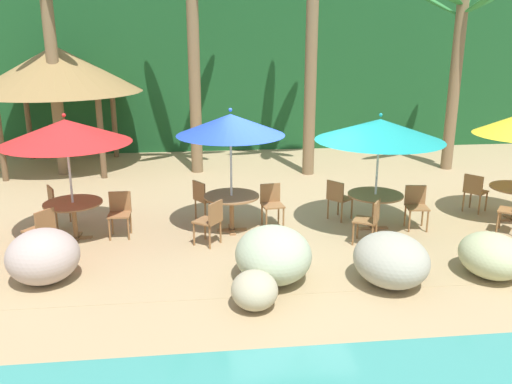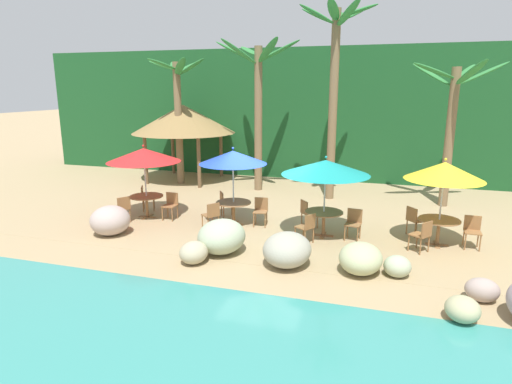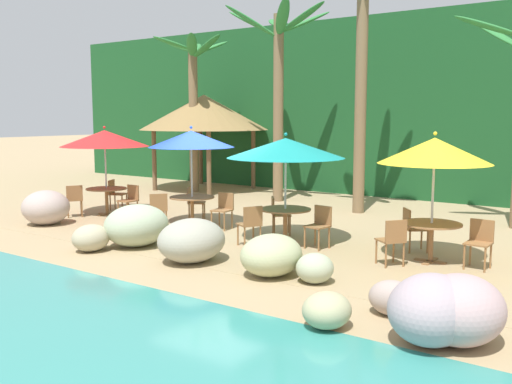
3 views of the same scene
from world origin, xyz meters
name	(u,v)px [view 1 (image 1 of 3)]	position (x,y,z in m)	size (l,w,h in m)	color
ground_plane	(288,233)	(0.00, 0.00, 0.00)	(120.00, 120.00, 0.00)	tan
terrace_deck	(288,233)	(0.00, 0.00, 0.00)	(18.00, 5.20, 0.01)	tan
foliage_backdrop	(245,57)	(0.00, 9.00, 3.00)	(28.00, 2.40, 6.00)	#194C23
rock_seawall	(429,264)	(1.77, -2.59, 0.40)	(11.79, 3.19, 0.88)	#A3A08E
umbrella_red	(66,132)	(-4.13, 0.16, 2.10)	(2.38, 2.38, 2.44)	silver
dining_table_red	(73,209)	(-4.13, 0.16, 0.61)	(1.10, 1.10, 0.74)	olive
chair_red_seaward	(120,211)	(-3.28, 0.24, 0.51)	(0.43, 0.43, 0.87)	olive
chair_red_inland	(57,203)	(-4.60, 0.88, 0.51)	(0.57, 0.57, 0.87)	olive
chair_red_left	(42,228)	(-4.54, -0.59, 0.51)	(0.59, 0.59, 0.87)	olive
umbrella_blue	(231,125)	(-1.10, 0.27, 2.15)	(2.09, 2.09, 2.47)	silver
dining_table_blue	(232,201)	(-1.10, 0.27, 0.61)	(1.10, 1.10, 0.74)	olive
chair_blue_seaward	(272,202)	(-0.27, 0.46, 0.51)	(0.47, 0.48, 0.87)	olive
chair_blue_inland	(204,197)	(-1.65, 0.93, 0.51)	(0.59, 0.59, 0.87)	olive
chair_blue_left	(211,219)	(-1.54, -0.47, 0.51)	(0.59, 0.59, 0.87)	olive
umbrella_teal	(380,130)	(1.76, 0.02, 2.04)	(2.50, 2.50, 2.36)	silver
dining_table_teal	(375,200)	(1.76, 0.02, 0.61)	(1.10, 1.10, 0.74)	olive
chair_teal_seaward	(416,204)	(2.61, 0.00, 0.51)	(0.47, 0.48, 0.87)	olive
chair_teal_inland	(338,197)	(1.16, 0.64, 0.51)	(0.60, 0.59, 0.87)	olive
chair_teal_left	(370,218)	(1.41, -0.76, 0.51)	(0.58, 0.58, 0.87)	olive
chair_yellow_inland	(475,190)	(4.27, 0.79, 0.51)	(0.60, 0.59, 0.87)	olive
palm_tree_nearest	(50,38)	(-5.47, 5.32, 3.67)	(2.91, 2.84, 5.45)	brown
palm_tree_second	(193,21)	(-1.75, 5.08, 4.10)	(3.48, 2.95, 6.06)	brown
palm_tree_fourth	(459,47)	(5.49, 4.65, 3.42)	(3.26, 3.23, 5.13)	brown
palapa_hut	(56,69)	(-5.57, 6.00, 2.82)	(4.70, 4.70, 3.47)	brown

